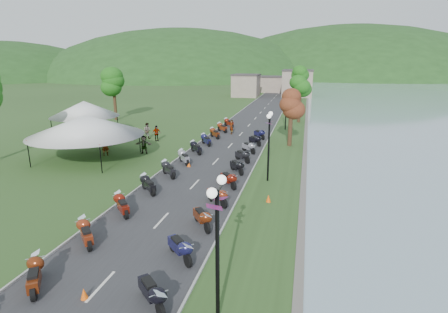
# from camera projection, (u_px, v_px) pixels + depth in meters

# --- Properties ---
(road) EXTENTS (7.00, 120.00, 0.02)m
(road) POSITION_uv_depth(u_px,v_px,m) (249.00, 125.00, 47.53)
(road) COLOR #323235
(road) RESTS_ON ground
(hills_backdrop) EXTENTS (360.00, 120.00, 76.00)m
(hills_backdrop) POSITION_uv_depth(u_px,v_px,m) (295.00, 75.00, 197.55)
(hills_backdrop) COLOR #285621
(hills_backdrop) RESTS_ON ground
(far_building) EXTENTS (18.00, 16.00, 5.00)m
(far_building) POSITION_uv_depth(u_px,v_px,m) (270.00, 84.00, 89.50)
(far_building) COLOR gray
(far_building) RESTS_ON ground
(moto_row_left) EXTENTS (2.60, 44.20, 1.10)m
(moto_row_left) POSITION_uv_depth(u_px,v_px,m) (169.00, 170.00, 26.60)
(moto_row_left) COLOR #331411
(moto_row_left) RESTS_ON ground
(moto_row_right) EXTENTS (2.60, 31.05, 1.10)m
(moto_row_right) POSITION_uv_depth(u_px,v_px,m) (232.00, 172.00, 26.01)
(moto_row_right) COLOR #331411
(moto_row_right) RESTS_ON ground
(streetlamp_near) EXTENTS (1.40, 1.40, 5.00)m
(streetlamp_near) POSITION_uv_depth(u_px,v_px,m) (217.00, 255.00, 11.35)
(streetlamp_near) COLOR black
(streetlamp_near) RESTS_ON ground
(vendor_tent_main) EXTENTS (6.64, 6.64, 4.00)m
(vendor_tent_main) POSITION_uv_depth(u_px,v_px,m) (87.00, 137.00, 30.86)
(vendor_tent_main) COLOR silver
(vendor_tent_main) RESTS_ON ground
(vendor_tent_side) EXTENTS (5.24, 5.24, 4.00)m
(vendor_tent_side) POSITION_uv_depth(u_px,v_px,m) (85.00, 118.00, 41.07)
(vendor_tent_side) COLOR silver
(vendor_tent_side) RESTS_ON ground
(tree_lakeside) EXTENTS (2.41, 2.41, 6.70)m
(tree_lakeside) POSITION_uv_depth(u_px,v_px,m) (291.00, 114.00, 35.37)
(tree_lakeside) COLOR #26741B
(tree_lakeside) RESTS_ON ground
(pedestrian_a) EXTENTS (0.81, 0.80, 1.81)m
(pedestrian_a) POSITION_uv_depth(u_px,v_px,m) (106.00, 156.00, 32.55)
(pedestrian_a) COLOR slate
(pedestrian_a) RESTS_ON ground
(pedestrian_b) EXTENTS (0.94, 0.62, 1.80)m
(pedestrian_b) POSITION_uv_depth(u_px,v_px,m) (148.00, 138.00, 39.62)
(pedestrian_b) COLOR slate
(pedestrian_b) RESTS_ON ground
(pedestrian_c) EXTENTS (1.23, 1.22, 1.90)m
(pedestrian_c) POSITION_uv_depth(u_px,v_px,m) (110.00, 146.00, 36.32)
(pedestrian_c) COLOR slate
(pedestrian_c) RESTS_ON ground
(traffic_cone_near) EXTENTS (0.29, 0.29, 0.46)m
(traffic_cone_near) POSITION_uv_depth(u_px,v_px,m) (84.00, 294.00, 13.00)
(traffic_cone_near) COLOR #F2590C
(traffic_cone_near) RESTS_ON ground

